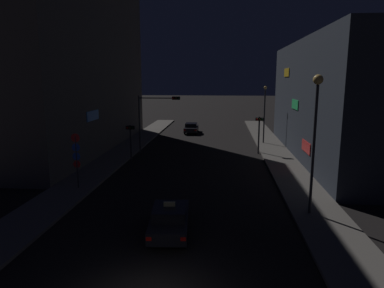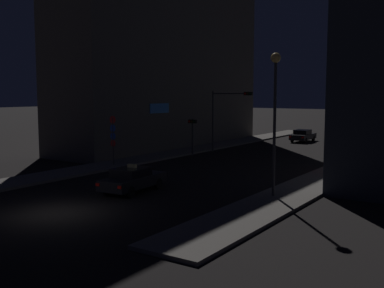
{
  "view_description": "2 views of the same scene",
  "coord_description": "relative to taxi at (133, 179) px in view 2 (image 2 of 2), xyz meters",
  "views": [
    {
      "loc": [
        2.41,
        -10.24,
        7.54
      ],
      "look_at": [
        -0.07,
        17.55,
        2.28
      ],
      "focal_mm": 32.39,
      "sensor_mm": 36.0,
      "label": 1
    },
    {
      "loc": [
        17.38,
        -14.26,
        5.66
      ],
      "look_at": [
        -0.86,
        12.95,
        2.07
      ],
      "focal_mm": 43.44,
      "sensor_mm": 36.0,
      "label": 2
    }
  ],
  "objects": [
    {
      "name": "traffic_light_left_kerb",
      "position": [
        -5.97,
        15.1,
        1.7
      ],
      "size": [
        0.8,
        0.42,
        3.36
      ],
      "color": "#2D2D33",
      "rests_on": "ground_plane"
    },
    {
      "name": "street_lamp_far_block",
      "position": [
        7.33,
        24.58,
        3.31
      ],
      "size": [
        0.37,
        0.37,
        6.56
      ],
      "color": "#2D2D33",
      "rests_on": "sidewalk_right"
    },
    {
      "name": "building_facade_left",
      "position": [
        -12.65,
        20.02,
        11.12
      ],
      "size": [
        6.87,
        28.02,
        23.71
      ],
      "color": "#514C47",
      "rests_on": "ground_plane"
    },
    {
      "name": "street_lamp_near_block",
      "position": [
        7.46,
        2.88,
        4.69
      ],
      "size": [
        0.53,
        0.53,
        7.6
      ],
      "color": "#2D2D33",
      "rests_on": "sidewalk_right"
    },
    {
      "name": "far_car",
      "position": [
        -1.87,
        32.28,
        -0.0
      ],
      "size": [
        1.87,
        4.48,
        1.42
      ],
      "color": "black",
      "rests_on": "ground_plane"
    },
    {
      "name": "traffic_light_right_kerb",
      "position": [
        6.22,
        19.15,
        1.98
      ],
      "size": [
        0.8,
        0.42,
        3.8
      ],
      "color": "#2D2D33",
      "rests_on": "ground_plane"
    },
    {
      "name": "sidewalk_left",
      "position": [
        -7.74,
        19.18,
        -0.65
      ],
      "size": [
        3.04,
        53.79,
        0.17
      ],
      "primitive_type": "cube",
      "color": "#5B5651",
      "rests_on": "ground_plane"
    },
    {
      "name": "taxi",
      "position": [
        0.0,
        0.0,
        0.0
      ],
      "size": [
        2.14,
        4.58,
        1.62
      ],
      "color": "black",
      "rests_on": "ground_plane"
    },
    {
      "name": "sidewalk_right",
      "position": [
        7.99,
        19.18,
        -0.65
      ],
      "size": [
        3.04,
        53.79,
        0.17
      ],
      "primitive_type": "cube",
      "color": "#5B5651",
      "rests_on": "ground_plane"
    },
    {
      "name": "traffic_light_overhead",
      "position": [
        -4.43,
        18.68,
        3.47
      ],
      "size": [
        4.29,
        0.42,
        5.88
      ],
      "color": "#2D2D33",
      "rests_on": "ground_plane"
    },
    {
      "name": "ground_plane",
      "position": [
        0.12,
        -5.72,
        -0.74
      ],
      "size": [
        300.0,
        300.0,
        0.0
      ],
      "primitive_type": "plane",
      "color": "black"
    },
    {
      "name": "sign_pole_left",
      "position": [
        -7.29,
        6.1,
        1.65
      ],
      "size": [
        0.59,
        0.1,
        3.78
      ],
      "color": "#2D2D33",
      "rests_on": "sidewalk_left"
    }
  ]
}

